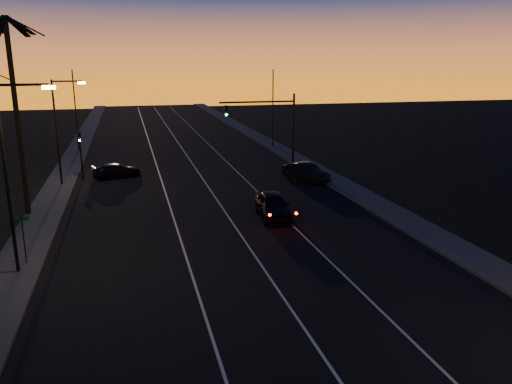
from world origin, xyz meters
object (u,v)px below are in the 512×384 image
object	(u,v)px
signal_mast	(269,118)
right_car	(306,172)
cross_car	(117,171)
lead_car	(273,205)

from	to	relation	value
signal_mast	right_car	xyz separation A→B (m)	(1.76, -5.25, -4.02)
right_car	cross_car	world-z (taller)	right_car
lead_car	right_car	distance (m)	10.73
right_car	lead_car	bearing A→B (deg)	-121.28
lead_car	right_car	size ratio (longest dim) A/B	1.11
right_car	cross_car	bearing A→B (deg)	161.26
lead_car	cross_car	world-z (taller)	lead_car
lead_car	cross_car	distance (m)	17.55
right_car	signal_mast	bearing A→B (deg)	108.50
signal_mast	lead_car	world-z (taller)	signal_mast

